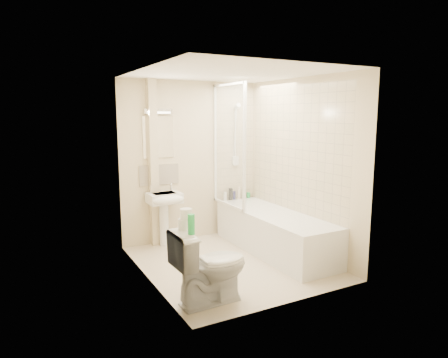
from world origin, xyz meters
TOP-DOWN VIEW (x-y plane):
  - floor at (0.00, 0.00)m, footprint 2.50×2.50m
  - wall_back at (0.00, 1.25)m, footprint 2.20×0.02m
  - wall_left at (-1.10, 0.00)m, footprint 0.02×2.50m
  - wall_right at (1.10, 0.00)m, footprint 0.02×2.50m
  - ceiling at (0.00, 0.00)m, footprint 2.20×2.50m
  - tile_back at (0.75, 1.24)m, footprint 0.70×0.01m
  - tile_right at (1.09, 0.11)m, footprint 0.01×2.10m
  - pipe_boxing at (-0.62, 1.19)m, footprint 0.12×0.12m
  - splashback at (-0.52, 1.24)m, footprint 0.60×0.02m
  - mirror at (-0.52, 1.24)m, footprint 0.46×0.01m
  - strip_light at (-0.52, 1.22)m, footprint 0.42×0.07m
  - bathtub at (0.75, 0.11)m, footprint 0.70×2.10m
  - shower_screen at (0.40, 0.80)m, footprint 0.04×0.92m
  - shower_fixture at (0.75, 1.19)m, footprint 0.10×0.16m
  - pedestal_sink at (-0.52, 1.01)m, footprint 0.47×0.45m
  - bottle_white_a at (0.54, 1.16)m, footprint 0.05×0.05m
  - bottle_black_b at (0.64, 1.16)m, footprint 0.07×0.07m
  - bottle_blue at (0.70, 1.16)m, footprint 0.05×0.05m
  - bottle_cream at (0.79, 1.16)m, footprint 0.05×0.05m
  - bottle_white_b at (0.90, 1.16)m, footprint 0.05×0.05m
  - bottle_green at (0.97, 1.16)m, footprint 0.06×0.06m
  - toilet at (-0.72, -0.85)m, footprint 0.49×0.80m
  - toilet_roll_lower at (-0.98, -0.78)m, footprint 0.11×0.11m
  - toilet_roll_upper at (-0.95, -0.79)m, footprint 0.12×0.12m
  - green_bottle at (-0.97, -0.95)m, footprint 0.07×0.07m

SIDE VIEW (x-z plane):
  - floor at x=0.00m, z-range 0.00..0.00m
  - bathtub at x=0.75m, z-range 0.01..0.56m
  - toilet at x=-0.72m, z-range 0.00..0.79m
  - bottle_green at x=0.97m, z-range 0.55..0.64m
  - bottle_white_a at x=0.54m, z-range 0.55..0.68m
  - bottle_blue at x=0.70m, z-range 0.55..0.68m
  - bottle_white_b at x=0.90m, z-range 0.55..0.70m
  - pedestal_sink at x=-0.52m, z-range 0.18..1.09m
  - bottle_black_b at x=0.64m, z-range 0.55..0.74m
  - bottle_cream at x=0.79m, z-range 0.55..0.74m
  - toilet_roll_lower at x=-0.98m, z-range 0.79..0.90m
  - green_bottle at x=-0.97m, z-range 0.79..0.98m
  - toilet_roll_upper at x=-0.95m, z-range 0.90..1.00m
  - splashback at x=-0.52m, z-range 0.88..1.18m
  - wall_back at x=0.00m, z-range 0.00..2.40m
  - wall_left at x=-1.10m, z-range 0.00..2.40m
  - wall_right at x=1.10m, z-range 0.00..2.40m
  - pipe_boxing at x=-0.62m, z-range 0.00..2.40m
  - tile_back at x=0.75m, z-range 0.55..2.30m
  - tile_right at x=1.09m, z-range 0.55..2.30m
  - shower_screen at x=0.40m, z-range 0.55..2.35m
  - shower_fixture at x=0.75m, z-range 1.05..2.04m
  - mirror at x=-0.52m, z-range 1.28..1.88m
  - strip_light at x=-0.52m, z-range 1.92..1.98m
  - ceiling at x=0.00m, z-range 2.39..2.41m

